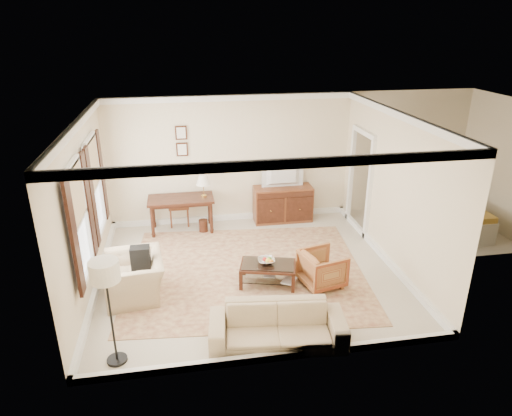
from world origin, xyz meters
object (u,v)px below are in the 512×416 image
object	(u,v)px
tv	(284,168)
sofa	(278,320)
coffee_table	(268,269)
striped_armchair	(322,267)
sideboard	(283,204)
club_armchair	(134,271)
writing_desk	(181,203)

from	to	relation	value
tv	sofa	bearing A→B (deg)	76.05
coffee_table	striped_armchair	xyz separation A→B (m)	(0.94, -0.19, 0.05)
coffee_table	striped_armchair	world-z (taller)	striped_armchair
tv	sideboard	bearing A→B (deg)	-90.00
coffee_table	sofa	bearing A→B (deg)	-96.31
club_armchair	sideboard	bearing A→B (deg)	123.57
club_armchair	striped_armchair	bearing A→B (deg)	79.53
coffee_table	sofa	xyz separation A→B (m)	(-0.18, -1.59, 0.07)
coffee_table	sofa	size ratio (longest dim) A/B	0.55
sideboard	sofa	world-z (taller)	sideboard
writing_desk	striped_armchair	bearing A→B (deg)	-48.89
sofa	coffee_table	bearing A→B (deg)	90.63
club_armchair	writing_desk	bearing A→B (deg)	154.89
writing_desk	sofa	size ratio (longest dim) A/B	0.73
sideboard	sofa	bearing A→B (deg)	-103.89
writing_desk	sofa	xyz separation A→B (m)	(1.27, -4.13, -0.28)
sideboard	coffee_table	world-z (taller)	sideboard
sideboard	coffee_table	distance (m)	2.85
striped_armchair	tv	bearing A→B (deg)	-12.80
writing_desk	sideboard	distance (m)	2.35
striped_armchair	club_armchair	bearing A→B (deg)	72.31
sideboard	club_armchair	xyz separation A→B (m)	(-3.18, -2.68, 0.06)
sideboard	writing_desk	bearing A→B (deg)	-175.90
sofa	tv	bearing A→B (deg)	82.99
coffee_table	striped_armchair	bearing A→B (deg)	-11.41
sideboard	club_armchair	world-z (taller)	club_armchair
writing_desk	sofa	world-z (taller)	writing_desk
sideboard	tv	xyz separation A→B (m)	(0.00, -0.02, 0.87)
tv	sofa	distance (m)	4.50
writing_desk	club_armchair	world-z (taller)	club_armchair
sideboard	sofa	distance (m)	4.43
tv	coffee_table	xyz separation A→B (m)	(-0.89, -2.69, -0.98)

